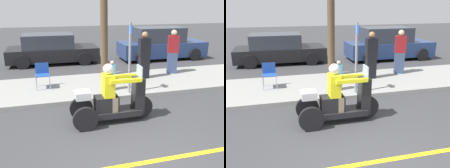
% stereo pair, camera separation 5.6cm
% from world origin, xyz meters
% --- Properties ---
extents(ground_plane, '(60.00, 60.00, 0.00)m').
position_xyz_m(ground_plane, '(0.00, 0.00, 0.00)').
color(ground_plane, '#38383A').
extents(lane_stripe, '(24.00, 0.12, 0.01)m').
position_xyz_m(lane_stripe, '(-0.13, 0.00, 0.00)').
color(lane_stripe, gold).
rests_on(lane_stripe, ground).
extents(sidewalk_strip, '(28.00, 2.80, 0.12)m').
position_xyz_m(sidewalk_strip, '(0.00, 4.60, 0.06)').
color(sidewalk_strip, gray).
rests_on(sidewalk_strip, ground).
extents(motorcycle_trike, '(2.10, 0.77, 1.50)m').
position_xyz_m(motorcycle_trike, '(-0.12, 1.84, 0.54)').
color(motorcycle_trike, black).
rests_on(motorcycle_trike, ground).
extents(spectator_with_child, '(0.43, 0.27, 1.76)m').
position_xyz_m(spectator_with_child, '(1.94, 4.86, 0.97)').
color(spectator_with_child, black).
rests_on(spectator_with_child, sidewalk_strip).
extents(spectator_by_tree, '(0.27, 0.21, 0.98)m').
position_xyz_m(spectator_by_tree, '(0.43, 3.86, 0.59)').
color(spectator_by_tree, '#515156').
rests_on(spectator_by_tree, sidewalk_strip).
extents(spectator_far_back, '(0.47, 0.36, 1.75)m').
position_xyz_m(spectator_far_back, '(3.34, 5.25, 0.96)').
color(spectator_far_back, '#38476B').
rests_on(spectator_far_back, sidewalk_strip).
extents(folding_chair_curbside, '(0.47, 0.47, 0.82)m').
position_xyz_m(folding_chair_curbside, '(-1.77, 4.73, 0.62)').
color(folding_chair_curbside, '#A5A8AD').
rests_on(folding_chair_curbside, sidewalk_strip).
extents(parked_car_lot_far, '(4.35, 2.11, 1.44)m').
position_xyz_m(parked_car_lot_far, '(-1.30, 8.97, 0.68)').
color(parked_car_lot_far, black).
rests_on(parked_car_lot_far, ground).
extents(parked_car_lot_left, '(4.56, 1.92, 1.67)m').
position_xyz_m(parked_car_lot_left, '(4.35, 8.43, 0.78)').
color(parked_car_lot_left, navy).
rests_on(parked_car_lot_left, ground).
extents(tree_trunk, '(0.28, 0.28, 3.54)m').
position_xyz_m(tree_trunk, '(0.60, 5.64, 1.89)').
color(tree_trunk, brown).
rests_on(tree_trunk, sidewalk_strip).
extents(street_sign, '(0.08, 0.36, 2.20)m').
position_xyz_m(street_sign, '(0.88, 3.45, 1.32)').
color(street_sign, gray).
rests_on(street_sign, sidewalk_strip).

